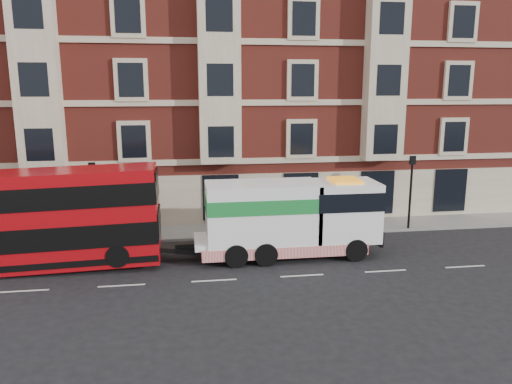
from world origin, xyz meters
The scene contains 8 objects.
ground centered at (0.00, 0.00, 0.00)m, with size 120.00×120.00×0.00m, color black.
sidewalk centered at (0.00, 7.50, 0.07)m, with size 90.00×3.00×0.15m, color slate.
victorian_terrace centered at (0.50, 15.00, 10.07)m, with size 45.00×12.00×20.40m.
lamp_post_west centered at (-6.00, 6.20, 2.68)m, with size 0.35×0.15×4.35m.
lamp_post_east centered at (12.00, 6.20, 2.68)m, with size 0.35×0.15×4.35m.
double_decker_bus centered at (-8.19, 2.72, 2.46)m, with size 11.48×2.63×4.65m.
tow_truck centered at (3.88, 2.72, 2.03)m, with size 9.19×2.72×3.83m.
pedestrian centered at (-9.94, 6.42, 1.04)m, with size 0.65×0.43×1.79m, color #181E30.
Camera 1 is at (-1.18, -20.88, 8.45)m, focal length 35.00 mm.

